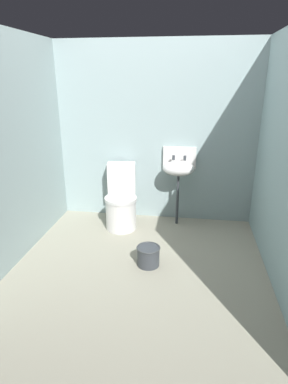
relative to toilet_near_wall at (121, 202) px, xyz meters
name	(u,v)px	position (x,y,z in m)	size (l,w,h in m)	color
ground_plane	(139,271)	(0.39, -0.94, -0.36)	(2.93, 2.98, 0.08)	gray
wall_back	(156,134)	(0.39, 0.40, 0.81)	(2.93, 0.10, 2.26)	#91A7A9
wall_left	(8,152)	(-0.93, -0.84, 0.81)	(0.10, 2.78, 2.26)	#8EA3A3
toilet_near_wall	(121,202)	(0.00, 0.00, 0.00)	(0.47, 0.64, 0.78)	silver
sink	(179,168)	(0.70, 0.19, 0.43)	(0.42, 0.35, 0.99)	#363A3F
bucket	(148,256)	(0.47, -0.88, -0.21)	(0.24, 0.24, 0.21)	#363A3F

